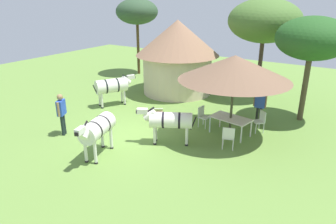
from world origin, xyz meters
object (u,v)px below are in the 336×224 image
(patio_dining_table, at_px, (231,119))
(standing_watcher, at_px, (61,111))
(patio_chair_west_end, at_px, (203,115))
(acacia_tree_right_background, at_px, (265,21))
(guest_beside_umbrella, at_px, (260,104))
(zebra_nearest_camera, at_px, (169,121))
(zebra_by_umbrella, at_px, (112,86))
(patio_chair_near_hut, at_px, (260,120))
(striped_lounge_chair, at_px, (157,113))
(acacia_tree_left_background, at_px, (137,12))
(acacia_tree_far_lawn, at_px, (313,39))
(zebra_toward_hut, at_px, (97,129))
(patio_chair_near_lawn, at_px, (228,136))
(thatched_hut, at_px, (177,54))
(shade_umbrella, at_px, (235,68))

(patio_dining_table, relative_size, standing_watcher, 0.99)
(patio_chair_west_end, xyz_separation_m, acacia_tree_right_background, (0.62, 5.64, 3.60))
(patio_dining_table, relative_size, guest_beside_umbrella, 1.10)
(zebra_nearest_camera, bearing_deg, zebra_by_umbrella, 37.51)
(patio_chair_near_hut, relative_size, striped_lounge_chair, 0.94)
(patio_dining_table, bearing_deg, acacia_tree_left_background, 146.40)
(patio_chair_west_end, xyz_separation_m, acacia_tree_far_lawn, (3.43, 3.15, 3.15))
(patio_dining_table, distance_m, acacia_tree_far_lawn, 4.94)
(zebra_toward_hut, bearing_deg, patio_chair_near_hut, -144.51)
(patio_chair_near_lawn, xyz_separation_m, acacia_tree_right_background, (-1.14, 7.06, 3.60))
(acacia_tree_left_background, distance_m, acacia_tree_far_lawn, 12.18)
(patio_chair_near_hut, height_order, standing_watcher, standing_watcher)
(patio_chair_near_hut, distance_m, zebra_nearest_camera, 3.97)
(standing_watcher, bearing_deg, zebra_nearest_camera, 84.32)
(zebra_nearest_camera, bearing_deg, zebra_toward_hut, 116.36)
(acacia_tree_far_lawn, bearing_deg, patio_chair_west_end, -137.42)
(thatched_hut, relative_size, patio_chair_near_lawn, 5.25)
(striped_lounge_chair, bearing_deg, patio_chair_west_end, -28.42)
(shade_umbrella, distance_m, acacia_tree_right_background, 5.99)
(standing_watcher, bearing_deg, guest_beside_umbrella, 102.27)
(striped_lounge_chair, bearing_deg, thatched_hut, 73.26)
(patio_chair_near_lawn, bearing_deg, acacia_tree_left_background, 123.77)
(zebra_nearest_camera, distance_m, zebra_by_umbrella, 5.30)
(shade_umbrella, xyz_separation_m, patio_chair_near_hut, (0.93, 0.96, -2.28))
(standing_watcher, distance_m, striped_lounge_chair, 4.27)
(striped_lounge_chair, height_order, zebra_nearest_camera, zebra_nearest_camera)
(patio_dining_table, relative_size, acacia_tree_left_background, 0.33)
(zebra_by_umbrella, bearing_deg, guest_beside_umbrella, 41.98)
(zebra_toward_hut, xyz_separation_m, acacia_tree_far_lawn, (5.36, 7.54, 2.62))
(shade_umbrella, distance_m, patio_dining_table, 2.13)
(zebra_by_umbrella, distance_m, acacia_tree_left_background, 7.73)
(patio_chair_near_hut, distance_m, guest_beside_umbrella, 0.92)
(striped_lounge_chair, bearing_deg, guest_beside_umbrella, -11.54)
(acacia_tree_far_lawn, bearing_deg, patio_chair_near_hut, -116.66)
(thatched_hut, height_order, patio_chair_west_end, thatched_hut)
(patio_dining_table, relative_size, acacia_tree_far_lawn, 0.37)
(thatched_hut, relative_size, zebra_nearest_camera, 2.30)
(patio_chair_near_hut, distance_m, striped_lounge_chair, 4.62)
(patio_chair_near_lawn, relative_size, zebra_by_umbrella, 0.44)
(standing_watcher, xyz_separation_m, striped_lounge_chair, (2.20, 3.57, -0.79))
(patio_chair_west_end, xyz_separation_m, standing_watcher, (-4.43, -3.84, 0.53))
(thatched_hut, distance_m, patio_chair_near_hut, 6.79)
(patio_chair_near_lawn, bearing_deg, patio_chair_near_hut, 58.51)
(zebra_by_umbrella, distance_m, zebra_toward_hut, 5.47)
(standing_watcher, relative_size, striped_lounge_chair, 1.81)
(patio_chair_near_lawn, xyz_separation_m, guest_beside_umbrella, (0.20, 2.99, 0.42))
(zebra_by_umbrella, relative_size, acacia_tree_left_background, 0.39)
(patio_chair_near_lawn, relative_size, striped_lounge_chair, 0.94)
(acacia_tree_right_background, height_order, acacia_tree_left_background, acacia_tree_right_background)
(striped_lounge_chair, height_order, zebra_by_umbrella, zebra_by_umbrella)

